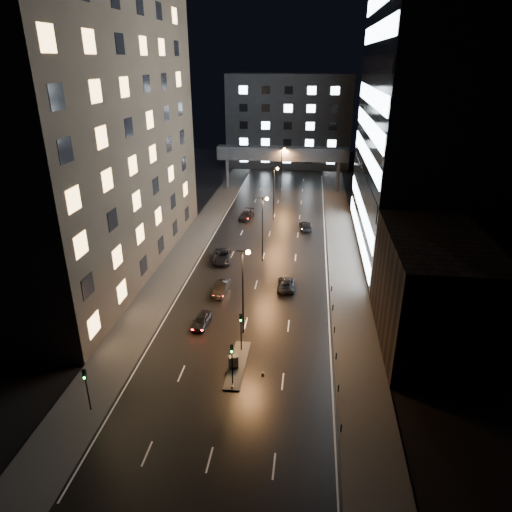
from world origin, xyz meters
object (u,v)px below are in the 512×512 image
object	(u,v)px
car_away_c	(222,256)
car_toward_b	(305,226)
car_away_b	(221,288)
utility_cabinet	(233,362)
car_away_d	(246,215)
car_away_a	(202,320)
car_toward_a	(286,284)

from	to	relation	value
car_away_c	car_toward_b	size ratio (longest dim) A/B	1.15
car_away_b	utility_cabinet	distance (m)	16.13
car_away_d	car_toward_b	world-z (taller)	car_away_d
car_away_b	car_away_c	distance (m)	10.45
car_away_c	utility_cabinet	bearing A→B (deg)	-84.06
car_away_a	car_toward_b	size ratio (longest dim) A/B	0.82
car_away_a	car_away_d	distance (m)	38.87
car_away_d	car_away_c	bearing A→B (deg)	-85.01
car_away_d	car_toward_a	distance (m)	29.84
car_away_a	utility_cabinet	xyz separation A→B (m)	(4.97, -7.46, 0.13)
car_away_c	utility_cabinet	distance (m)	26.56
car_away_b	car_toward_b	size ratio (longest dim) A/B	0.94
car_away_b	car_toward_a	bearing A→B (deg)	21.67
car_away_c	car_toward_a	world-z (taller)	car_away_c
car_away_a	car_away_b	xyz separation A→B (m)	(0.73, 8.11, 0.07)
car_away_a	car_away_c	distance (m)	18.42
car_away_a	car_away_c	xyz separation A→B (m)	(-1.14, 18.39, 0.10)
car_toward_a	car_toward_b	size ratio (longest dim) A/B	1.00
car_away_a	utility_cabinet	size ratio (longest dim) A/B	3.04
car_away_c	car_away_d	xyz separation A→B (m)	(0.93, 20.48, -0.03)
car_toward_a	utility_cabinet	xyz separation A→B (m)	(-4.18, -17.98, 0.13)
car_away_c	car_away_d	bearing A→B (deg)	80.04
car_toward_b	utility_cabinet	xyz separation A→B (m)	(-6.28, -41.70, 0.10)
car_toward_a	car_away_d	bearing A→B (deg)	-72.76
car_away_d	car_toward_a	world-z (taller)	car_away_d
car_away_a	utility_cabinet	world-z (taller)	utility_cabinet
car_away_a	car_toward_a	size ratio (longest dim) A/B	0.82
car_away_c	car_toward_b	distance (m)	20.13
car_away_b	car_away_d	distance (m)	30.77
car_away_c	car_toward_a	bearing A→B (deg)	-44.73
car_away_b	car_away_d	xyz separation A→B (m)	(-0.95, 30.76, -0.00)
car_away_b	car_toward_a	world-z (taller)	car_away_b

